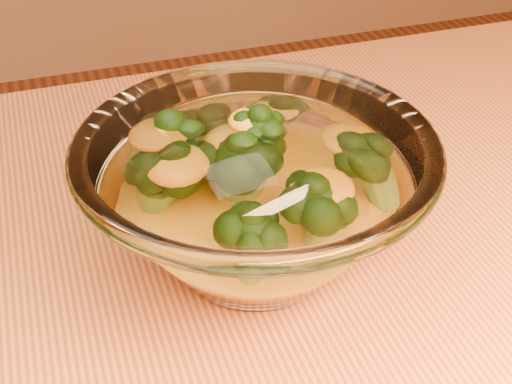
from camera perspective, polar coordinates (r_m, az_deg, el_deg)
glass_bowl at (r=0.46m, az=-0.00°, el=-0.50°), size 0.23×0.23×0.10m
cheese_sauce at (r=0.47m, az=0.00°, el=-2.61°), size 0.13×0.13×0.04m
broccoli_heap at (r=0.46m, az=-0.83°, el=1.64°), size 0.16×0.15×0.07m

